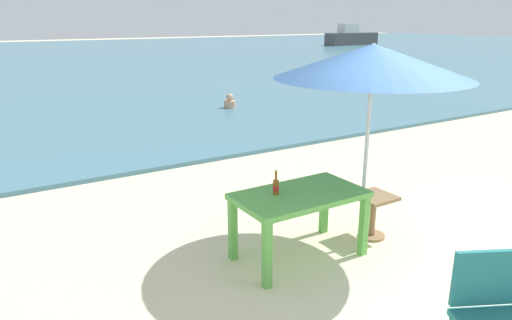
{
  "coord_description": "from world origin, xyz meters",
  "views": [
    {
      "loc": [
        -3.92,
        -2.49,
        2.56
      ],
      "look_at": [
        -0.51,
        3.0,
        0.6
      ],
      "focal_mm": 33.02,
      "sensor_mm": 36.0,
      "label": 1
    }
  ],
  "objects_px": {
    "beer_bottle_amber": "(276,186)",
    "picnic_table_green": "(300,202)",
    "patio_umbrella": "(373,61)",
    "boat_sailboat": "(351,37)",
    "swimmer_person": "(230,102)",
    "side_table_wood": "(373,210)"
  },
  "relations": [
    {
      "from": "picnic_table_green",
      "to": "beer_bottle_amber",
      "type": "relative_size",
      "value": 5.28
    },
    {
      "from": "picnic_table_green",
      "to": "side_table_wood",
      "type": "height_order",
      "value": "picnic_table_green"
    },
    {
      "from": "beer_bottle_amber",
      "to": "swimmer_person",
      "type": "bearing_deg",
      "value": 64.51
    },
    {
      "from": "beer_bottle_amber",
      "to": "picnic_table_green",
      "type": "bearing_deg",
      "value": -22.7
    },
    {
      "from": "beer_bottle_amber",
      "to": "side_table_wood",
      "type": "height_order",
      "value": "beer_bottle_amber"
    },
    {
      "from": "picnic_table_green",
      "to": "swimmer_person",
      "type": "xyz_separation_m",
      "value": [
        3.51,
        7.97,
        -0.41
      ]
    },
    {
      "from": "patio_umbrella",
      "to": "boat_sailboat",
      "type": "height_order",
      "value": "patio_umbrella"
    },
    {
      "from": "picnic_table_green",
      "to": "beer_bottle_amber",
      "type": "height_order",
      "value": "beer_bottle_amber"
    },
    {
      "from": "beer_bottle_amber",
      "to": "patio_umbrella",
      "type": "bearing_deg",
      "value": -13.06
    },
    {
      "from": "picnic_table_green",
      "to": "patio_umbrella",
      "type": "height_order",
      "value": "patio_umbrella"
    },
    {
      "from": "swimmer_person",
      "to": "beer_bottle_amber",
      "type": "bearing_deg",
      "value": -115.49
    },
    {
      "from": "patio_umbrella",
      "to": "swimmer_person",
      "type": "relative_size",
      "value": 5.61
    },
    {
      "from": "patio_umbrella",
      "to": "side_table_wood",
      "type": "xyz_separation_m",
      "value": [
        0.25,
        0.07,
        -1.76
      ]
    },
    {
      "from": "patio_umbrella",
      "to": "boat_sailboat",
      "type": "xyz_separation_m",
      "value": [
        27.99,
        30.48,
        -1.33
      ]
    },
    {
      "from": "picnic_table_green",
      "to": "beer_bottle_amber",
      "type": "distance_m",
      "value": 0.33
    },
    {
      "from": "picnic_table_green",
      "to": "beer_bottle_amber",
      "type": "bearing_deg",
      "value": 157.3
    },
    {
      "from": "patio_umbrella",
      "to": "swimmer_person",
      "type": "distance_m",
      "value": 8.76
    },
    {
      "from": "patio_umbrella",
      "to": "picnic_table_green",
      "type": "bearing_deg",
      "value": 170.05
    },
    {
      "from": "picnic_table_green",
      "to": "patio_umbrella",
      "type": "relative_size",
      "value": 0.61
    },
    {
      "from": "side_table_wood",
      "to": "boat_sailboat",
      "type": "height_order",
      "value": "boat_sailboat"
    },
    {
      "from": "patio_umbrella",
      "to": "side_table_wood",
      "type": "height_order",
      "value": "patio_umbrella"
    },
    {
      "from": "beer_bottle_amber",
      "to": "patio_umbrella",
      "type": "relative_size",
      "value": 0.12
    }
  ]
}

